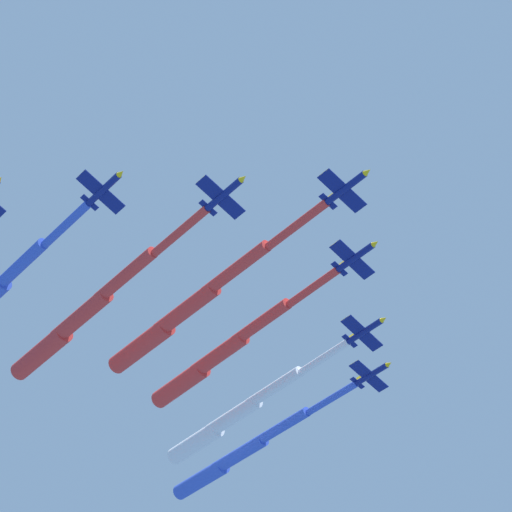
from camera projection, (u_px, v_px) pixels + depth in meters
name	position (u px, v px, depth m)	size (l,w,h in m)	color
jet_lead	(185.00, 311.00, 198.32)	(46.61, 55.21, 4.51)	navy
jet_port_inner	(219.00, 355.00, 211.41)	(43.40, 50.38, 4.56)	navy
jet_starboard_inner	(80.00, 318.00, 198.96)	(47.24, 55.07, 4.54)	navy
jet_port_mid	(233.00, 417.00, 224.99)	(43.98, 51.31, 4.58)	navy
jet_port_outer	(239.00, 455.00, 242.98)	(46.77, 54.95, 4.50)	navy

